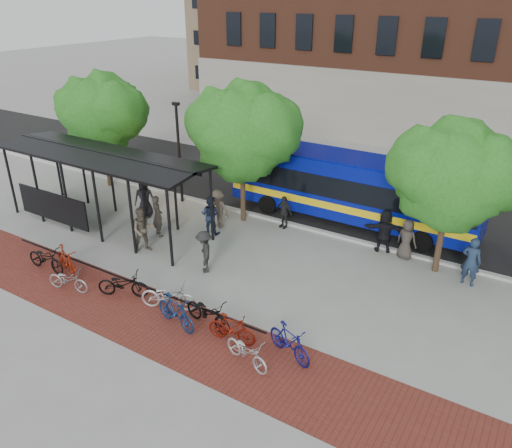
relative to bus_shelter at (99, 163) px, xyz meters
The scene contains 31 objects.
ground 8.68m from the bus_shelter, ahead, with size 160.00×160.00×0.00m, color #9E9E99.
asphalt_street 12.12m from the bus_shelter, 46.19° to the left, with size 160.00×8.00×0.01m, color black.
curb 9.74m from the bus_shelter, 28.84° to the left, with size 160.00×0.25×0.12m, color #B7B7B2.
brick_strip 8.19m from the bus_shelter, 36.40° to the right, with size 24.00×3.00×0.01m, color maroon.
bike_rack_rail 6.74m from the bus_shelter, 36.84° to the right, with size 12.00×0.05×0.95m, color black.
bus_shelter is the anchor object (origin of this frame).
tree_a 5.52m from the bus_shelter, 134.60° to the left, with size 4.90×4.00×6.18m.
tree_b 6.64m from the bus_shelter, 36.21° to the left, with size 5.15×4.20×6.47m.
tree_c 14.77m from the bus_shelter, 15.06° to the left, with size 4.66×3.80×5.92m.
lamp_post_left 4.24m from the bus_shelter, 74.47° to the left, with size 0.35×0.20×5.12m.
bus 11.47m from the bus_shelter, 33.84° to the left, with size 11.71×2.84×3.16m.
bike_0 5.04m from the bus_shelter, 74.45° to the right, with size 0.67×1.93×1.01m, color black.
bike_1 5.15m from the bus_shelter, 61.79° to the right, with size 0.54×1.91×1.15m, color maroon.
bike_2 6.22m from the bus_shelter, 56.83° to the right, with size 0.58×1.67×0.88m, color gray.
bike_4 6.90m from the bus_shelter, 37.90° to the right, with size 0.65×1.86×0.98m, color black.
bike_6 8.28m from the bus_shelter, 27.90° to the right, with size 0.69×1.97×1.04m, color #BABABD.
bike_7 9.27m from the bus_shelter, 28.91° to the right, with size 0.52×1.84×1.11m, color navy.
bike_8 9.82m from the bus_shelter, 23.39° to the right, with size 0.68×1.95×1.02m, color black.
bike_9 10.91m from the bus_shelter, 22.29° to the right, with size 0.46×1.62×0.97m, color maroon.
bike_10 12.02m from the bus_shelter, 23.30° to the right, with size 0.60×1.71×0.90m, color #B9B8BB.
bike_11 12.50m from the bus_shelter, 17.63° to the right, with size 0.51×1.80×1.08m, color navy.
pedestrian_0 2.77m from the bus_shelter, 63.10° to the left, with size 0.94×0.61×1.92m, color black.
pedestrian_1 3.51m from the bus_shelter, ahead, with size 0.69×0.46×1.90m, color #37312C.
pedestrian_2 5.43m from the bus_shelter, 21.57° to the left, with size 0.87×0.68×1.79m, color #1B2640.
pedestrian_3 5.64m from the bus_shelter, 28.92° to the left, with size 1.19×0.68×1.84m, color brown.
pedestrian_4 8.54m from the bus_shelter, 29.91° to the left, with size 0.90×0.38×1.54m, color black.
pedestrian_5 12.75m from the bus_shelter, 19.87° to the left, with size 1.73×0.55×1.86m, color black.
pedestrian_6 13.62m from the bus_shelter, 17.98° to the left, with size 0.84×0.54×1.71m, color #3E3631.
pedestrian_7 15.89m from the bus_shelter, 12.50° to the left, with size 0.70×0.46×1.92m, color #20304B.
pedestrian_8 4.03m from the bus_shelter, 17.02° to the right, with size 0.96×0.75×1.97m, color brown.
pedestrian_9 6.91m from the bus_shelter, ahead, with size 1.11×0.64×1.71m, color black.
Camera 1 is at (8.98, -14.80, 9.98)m, focal length 35.00 mm.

